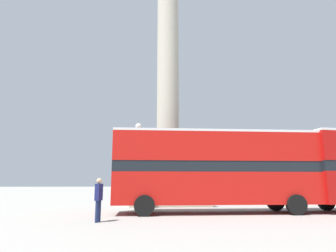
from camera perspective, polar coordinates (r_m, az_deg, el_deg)
ground_plane at (r=22.66m, az=0.00°, el=-14.72°), size 200.00×200.00×0.00m
monument_column at (r=23.22m, az=0.00°, el=2.56°), size 5.49×5.49×21.36m
bus_b at (r=16.42m, az=8.95°, el=-7.85°), size 10.77×2.83×4.28m
equestrian_statue at (r=30.29m, az=23.87°, el=-9.61°), size 3.66×2.69×6.11m
street_lamp at (r=18.73m, az=-5.78°, el=-6.98°), size 0.38×0.38×5.27m
pedestrian_near_lamp at (r=12.96m, az=-13.07°, el=-13.01°), size 0.29×0.49×1.76m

